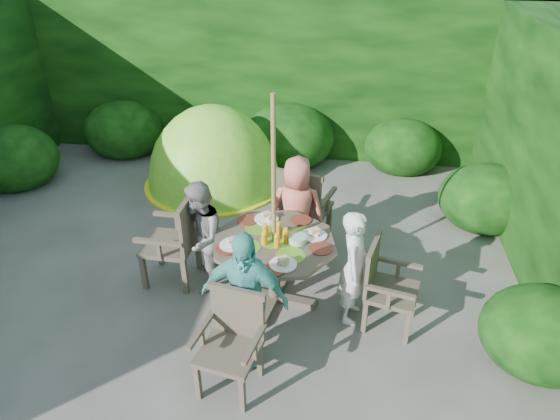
# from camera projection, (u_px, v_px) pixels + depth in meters

# --- Properties ---
(ground) EXTENTS (60.00, 60.00, 0.00)m
(ground) POSITION_uv_depth(u_px,v_px,m) (195.00, 284.00, 5.44)
(ground) COLOR #4B4943
(ground) RESTS_ON ground
(hedge_enclosure) EXTENTS (9.00, 9.00, 2.50)m
(hedge_enclosure) POSITION_uv_depth(u_px,v_px,m) (218.00, 132.00, 5.95)
(hedge_enclosure) COLOR black
(hedge_enclosure) RESTS_ON ground
(patio_table) EXTENTS (1.45, 1.45, 0.88)m
(patio_table) POSITION_uv_depth(u_px,v_px,m) (275.00, 251.00, 4.92)
(patio_table) COLOR #3B3227
(patio_table) RESTS_ON ground
(parasol_pole) EXTENTS (0.05, 0.05, 2.20)m
(parasol_pole) POSITION_uv_depth(u_px,v_px,m) (274.00, 208.00, 4.68)
(parasol_pole) COLOR brown
(parasol_pole) RESTS_ON ground
(garden_chair_right) EXTENTS (0.57, 0.61, 0.86)m
(garden_chair_right) POSITION_uv_depth(u_px,v_px,m) (385.00, 284.00, 4.71)
(garden_chair_right) COLOR #3B3227
(garden_chair_right) RESTS_ON ground
(garden_chair_left) EXTENTS (0.54, 0.60, 0.98)m
(garden_chair_left) POSITION_uv_depth(u_px,v_px,m) (177.00, 239.00, 5.27)
(garden_chair_left) COLOR #3B3227
(garden_chair_left) RESTS_ON ground
(garden_chair_back) EXTENTS (0.72, 0.67, 1.00)m
(garden_chair_back) POSITION_uv_depth(u_px,v_px,m) (303.00, 206.00, 5.86)
(garden_chair_back) COLOR #3B3227
(garden_chair_back) RESTS_ON ground
(garden_chair_front) EXTENTS (0.59, 0.54, 0.85)m
(garden_chair_front) POSITION_uv_depth(u_px,v_px,m) (232.00, 340.00, 4.09)
(garden_chair_front) COLOR #3B3227
(garden_chair_front) RESTS_ON ground
(child_right) EXTENTS (0.33, 0.46, 1.19)m
(child_right) POSITION_uv_depth(u_px,v_px,m) (354.00, 267.00, 4.72)
(child_right) COLOR silver
(child_right) RESTS_ON ground
(child_left) EXTENTS (0.54, 0.66, 1.22)m
(child_left) POSITION_uv_depth(u_px,v_px,m) (201.00, 237.00, 5.14)
(child_left) COLOR gray
(child_left) RESTS_ON ground
(child_back) EXTENTS (0.62, 0.40, 1.27)m
(child_back) POSITION_uv_depth(u_px,v_px,m) (297.00, 210.00, 5.57)
(child_back) COLOR #D36757
(child_back) RESTS_ON ground
(child_front) EXTENTS (0.79, 0.39, 1.31)m
(child_front) POSITION_uv_depth(u_px,v_px,m) (244.00, 298.00, 4.24)
(child_front) COLOR #4BAFA5
(child_front) RESTS_ON ground
(dome_tent) EXTENTS (2.26, 2.26, 2.38)m
(dome_tent) POSITION_uv_depth(u_px,v_px,m) (215.00, 183.00, 7.53)
(dome_tent) COLOR #69CB27
(dome_tent) RESTS_ON ground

